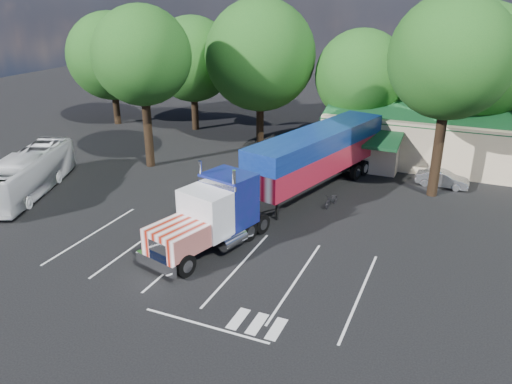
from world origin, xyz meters
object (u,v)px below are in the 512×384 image
at_px(silver_sedan, 442,179).
at_px(woman, 250,210).
at_px(semi_truck, 294,166).
at_px(tour_bus, 29,174).
at_px(bicycle, 331,200).

bearing_deg(silver_sedan, woman, 141.03).
distance_m(semi_truck, tour_bus, 18.70).
xyz_separation_m(semi_truck, silver_sedan, (9.04, 7.20, -2.03)).
distance_m(semi_truck, bicycle, 3.38).
height_order(semi_truck, tour_bus, semi_truck).
bearing_deg(semi_truck, tour_bus, -146.73).
bearing_deg(semi_truck, woman, -92.61).
bearing_deg(tour_bus, bicycle, -3.93).
xyz_separation_m(woman, bicycle, (3.90, 4.69, -0.48)).
relative_size(semi_truck, silver_sedan, 6.00).
relative_size(semi_truck, woman, 11.89).
relative_size(woman, silver_sedan, 0.50).
height_order(semi_truck, woman, semi_truck).
bearing_deg(silver_sedan, tour_bus, 119.17).
height_order(woman, bicycle, woman).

